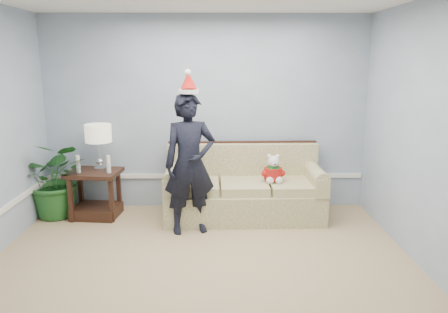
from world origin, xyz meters
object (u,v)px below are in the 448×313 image
side_table (96,199)px  man (190,164)px  sofa (243,191)px  teddy_bear (273,172)px  houseplant (57,179)px  table_lamp (98,135)px

side_table → man: bearing=-22.3°
sofa → side_table: bearing=179.0°
man → teddy_bear: (1.06, 0.42, -0.21)m
man → side_table: bearing=143.0°
side_table → houseplant: bearing=178.2°
sofa → teddy_bear: 0.50m
side_table → houseplant: houseplant is taller
table_lamp → teddy_bear: table_lamp is taller
sofa → side_table: 2.00m
side_table → sofa: bearing=0.1°
sofa → teddy_bear: bearing=-18.7°
sofa → man: man is taller
table_lamp → man: 1.42m
teddy_bear → sofa: bearing=157.9°
sofa → table_lamp: size_ratio=3.39×
man → table_lamp: bearing=139.1°
side_table → teddy_bear: teddy_bear is taller
houseplant → teddy_bear: houseplant is taller
houseplant → teddy_bear: size_ratio=2.75×
teddy_bear → side_table: bearing=172.7°
table_lamp → houseplant: bearing=-173.9°
sofa → houseplant: bearing=178.7°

